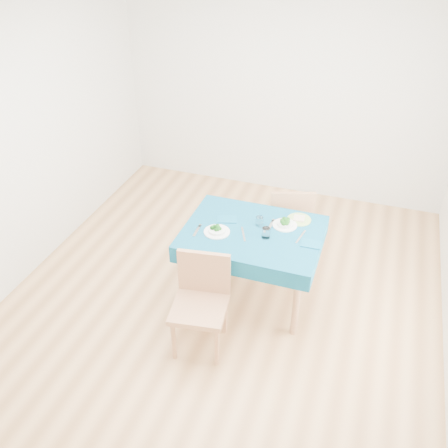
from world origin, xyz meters
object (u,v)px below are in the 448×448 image
(chair_far, at_px, (290,209))
(bowl_far, at_px, (285,223))
(table, at_px, (251,264))
(chair_near, at_px, (199,297))
(bowl_near, at_px, (217,229))
(side_plate, at_px, (299,220))

(chair_far, relative_size, bowl_far, 4.86)
(table, bearing_deg, chair_near, -106.93)
(bowl_near, height_order, side_plate, bowl_near)
(chair_far, height_order, side_plate, chair_far)
(chair_far, distance_m, side_plate, 0.58)
(chair_far, distance_m, bowl_far, 0.69)
(chair_far, bearing_deg, side_plate, 92.39)
(side_plate, bearing_deg, chair_far, 109.97)
(table, bearing_deg, bowl_far, 35.05)
(table, height_order, bowl_far, bowl_far)
(table, height_order, chair_far, chair_far)
(table, distance_m, side_plate, 0.61)
(chair_near, xyz_separation_m, chair_far, (0.40, 1.56, -0.02))
(chair_near, xyz_separation_m, side_plate, (0.58, 1.06, 0.21))
(bowl_near, bearing_deg, chair_near, -83.95)
(bowl_far, bearing_deg, side_plate, 52.16)
(table, relative_size, bowl_near, 5.21)
(side_plate, bearing_deg, bowl_far, -127.84)
(chair_far, xyz_separation_m, side_plate, (0.18, -0.50, 0.23))
(chair_near, bearing_deg, side_plate, 52.99)
(bowl_far, xyz_separation_m, side_plate, (0.10, 0.13, -0.03))
(chair_near, distance_m, chair_far, 1.61)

